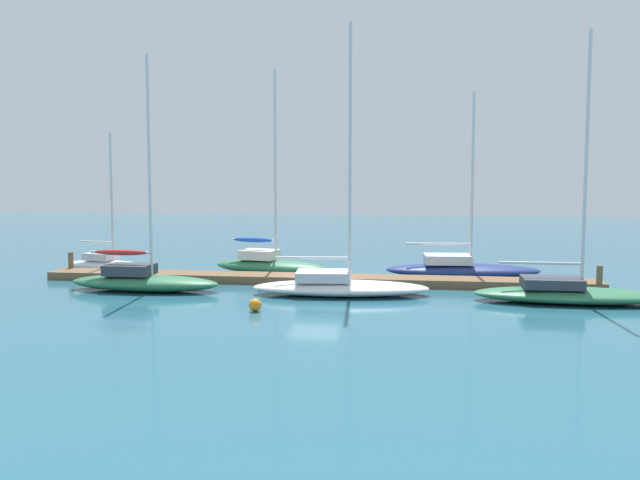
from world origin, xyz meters
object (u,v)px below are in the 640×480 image
sailboat_2 (269,263)px  sailboat_5 (569,292)px  sailboat_3 (339,284)px  sailboat_0 (108,263)px  mooring_buoy_orange (255,305)px  sailboat_4 (461,268)px  sailboat_1 (142,279)px

sailboat_2 → sailboat_5: 16.04m
sailboat_2 → sailboat_3: size_ratio=0.91×
sailboat_0 → mooring_buoy_orange: sailboat_0 is taller
sailboat_2 → mooring_buoy_orange: (1.80, -10.52, -0.32)m
sailboat_3 → mooring_buoy_orange: sailboat_3 is taller
sailboat_0 → sailboat_4: 19.62m
sailboat_1 → sailboat_3: size_ratio=0.90×
sailboat_0 → sailboat_4: (19.61, 0.54, 0.05)m
sailboat_2 → sailboat_3: bearing=-42.6°
sailboat_2 → sailboat_5: size_ratio=0.97×
sailboat_2 → sailboat_4: bearing=11.7°
sailboat_2 → sailboat_0: bearing=-166.1°
sailboat_3 → sailboat_4: size_ratio=1.24×
sailboat_4 → mooring_buoy_orange: sailboat_4 is taller
sailboat_5 → mooring_buoy_orange: 13.34m
mooring_buoy_orange → sailboat_0: bearing=137.5°
sailboat_0 → sailboat_3: (13.83, -5.88, 0.05)m
sailboat_3 → sailboat_5: (9.93, -0.37, -0.02)m
sailboat_4 → sailboat_5: bearing=-62.5°
sailboat_4 → sailboat_5: 7.96m
sailboat_0 → sailboat_1: 7.57m
sailboat_5 → sailboat_2: bearing=155.8°
sailboat_1 → sailboat_5: sailboat_5 is taller
sailboat_3 → mooring_buoy_orange: bearing=-129.2°
sailboat_0 → sailboat_1: sailboat_1 is taller
sailboat_3 → sailboat_4: sailboat_3 is taller
sailboat_2 → sailboat_5: bearing=-13.6°
sailboat_2 → mooring_buoy_orange: size_ratio=21.41×
sailboat_0 → sailboat_5: bearing=-1.5°
sailboat_2 → sailboat_4: (10.43, 0.09, -0.08)m
sailboat_1 → sailboat_2: sailboat_2 is taller
sailboat_2 → sailboat_4: sailboat_2 is taller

